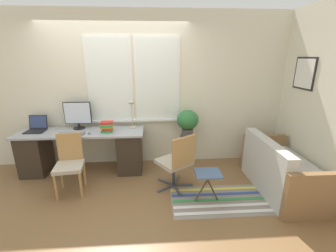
{
  "coord_description": "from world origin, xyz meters",
  "views": [
    {
      "loc": [
        0.64,
        -3.37,
        1.95
      ],
      "look_at": [
        0.87,
        0.15,
        0.85
      ],
      "focal_mm": 24.0,
      "sensor_mm": 36.0,
      "label": 1
    }
  ],
  "objects_px": {
    "keyboard": "(71,134)",
    "folding_stool": "(208,176)",
    "monitor": "(78,115)",
    "potted_plant": "(188,121)",
    "plant_stand": "(187,139)",
    "laptop": "(36,128)",
    "office_chair_swivel": "(177,161)",
    "couch_loveseat": "(281,172)",
    "mouse": "(89,133)",
    "desk_lamp": "(132,108)",
    "book_stack": "(107,127)",
    "desk_chair_wooden": "(70,162)"
  },
  "relations": [
    {
      "from": "couch_loveseat",
      "to": "potted_plant",
      "type": "distance_m",
      "value": 1.67
    },
    {
      "from": "monitor",
      "to": "laptop",
      "type": "bearing_deg",
      "value": -172.8
    },
    {
      "from": "desk_chair_wooden",
      "to": "monitor",
      "type": "bearing_deg",
      "value": 86.86
    },
    {
      "from": "desk_lamp",
      "to": "plant_stand",
      "type": "bearing_deg",
      "value": -4.22
    },
    {
      "from": "mouse",
      "to": "office_chair_swivel",
      "type": "xyz_separation_m",
      "value": [
        1.39,
        -0.51,
        -0.3
      ]
    },
    {
      "from": "monitor",
      "to": "mouse",
      "type": "height_order",
      "value": "monitor"
    },
    {
      "from": "laptop",
      "to": "couch_loveseat",
      "type": "xyz_separation_m",
      "value": [
        3.88,
        -0.86,
        -0.51
      ]
    },
    {
      "from": "desk_lamp",
      "to": "desk_chair_wooden",
      "type": "xyz_separation_m",
      "value": [
        -0.87,
        -0.77,
        -0.62
      ]
    },
    {
      "from": "monitor",
      "to": "desk_lamp",
      "type": "relative_size",
      "value": 0.96
    },
    {
      "from": "laptop",
      "to": "book_stack",
      "type": "bearing_deg",
      "value": -6.58
    },
    {
      "from": "monitor",
      "to": "keyboard",
      "type": "xyz_separation_m",
      "value": [
        -0.03,
        -0.32,
        -0.23
      ]
    },
    {
      "from": "book_stack",
      "to": "couch_loveseat",
      "type": "xyz_separation_m",
      "value": [
        2.67,
        -0.72,
        -0.55
      ]
    },
    {
      "from": "keyboard",
      "to": "folding_stool",
      "type": "distance_m",
      "value": 2.25
    },
    {
      "from": "plant_stand",
      "to": "desk_lamp",
      "type": "bearing_deg",
      "value": 175.78
    },
    {
      "from": "book_stack",
      "to": "desk_chair_wooden",
      "type": "distance_m",
      "value": 0.8
    },
    {
      "from": "potted_plant",
      "to": "mouse",
      "type": "bearing_deg",
      "value": -171.49
    },
    {
      "from": "monitor",
      "to": "folding_stool",
      "type": "height_order",
      "value": "monitor"
    },
    {
      "from": "keyboard",
      "to": "plant_stand",
      "type": "bearing_deg",
      "value": 7.42
    },
    {
      "from": "mouse",
      "to": "folding_stool",
      "type": "height_order",
      "value": "mouse"
    },
    {
      "from": "book_stack",
      "to": "plant_stand",
      "type": "height_order",
      "value": "book_stack"
    },
    {
      "from": "couch_loveseat",
      "to": "desk_chair_wooden",
      "type": "bearing_deg",
      "value": 86.61
    },
    {
      "from": "desk_lamp",
      "to": "potted_plant",
      "type": "relative_size",
      "value": 1.06
    },
    {
      "from": "office_chair_swivel",
      "to": "laptop",
      "type": "bearing_deg",
      "value": -50.8
    },
    {
      "from": "laptop",
      "to": "office_chair_swivel",
      "type": "distance_m",
      "value": 2.45
    },
    {
      "from": "mouse",
      "to": "plant_stand",
      "type": "bearing_deg",
      "value": 8.51
    },
    {
      "from": "couch_loveseat",
      "to": "keyboard",
      "type": "bearing_deg",
      "value": 79.01
    },
    {
      "from": "monitor",
      "to": "office_chair_swivel",
      "type": "relative_size",
      "value": 0.53
    },
    {
      "from": "desk_chair_wooden",
      "to": "folding_stool",
      "type": "relative_size",
      "value": 1.91
    },
    {
      "from": "laptop",
      "to": "keyboard",
      "type": "distance_m",
      "value": 0.69
    },
    {
      "from": "couch_loveseat",
      "to": "office_chair_swivel",
      "type": "bearing_deg",
      "value": 85.43
    },
    {
      "from": "monitor",
      "to": "plant_stand",
      "type": "bearing_deg",
      "value": -1.91
    },
    {
      "from": "desk_lamp",
      "to": "folding_stool",
      "type": "height_order",
      "value": "desk_lamp"
    },
    {
      "from": "couch_loveseat",
      "to": "plant_stand",
      "type": "height_order",
      "value": "couch_loveseat"
    },
    {
      "from": "monitor",
      "to": "potted_plant",
      "type": "distance_m",
      "value": 1.91
    },
    {
      "from": "couch_loveseat",
      "to": "mouse",
      "type": "bearing_deg",
      "value": 77.89
    },
    {
      "from": "book_stack",
      "to": "plant_stand",
      "type": "bearing_deg",
      "value": 6.71
    },
    {
      "from": "desk_lamp",
      "to": "desk_chair_wooden",
      "type": "bearing_deg",
      "value": -138.68
    },
    {
      "from": "office_chair_swivel",
      "to": "book_stack",
      "type": "bearing_deg",
      "value": -61.38
    },
    {
      "from": "keyboard",
      "to": "mouse",
      "type": "relative_size",
      "value": 5.87
    },
    {
      "from": "mouse",
      "to": "folding_stool",
      "type": "distance_m",
      "value": 2.0
    },
    {
      "from": "book_stack",
      "to": "couch_loveseat",
      "type": "distance_m",
      "value": 2.82
    },
    {
      "from": "keyboard",
      "to": "mouse",
      "type": "distance_m",
      "value": 0.28
    },
    {
      "from": "laptop",
      "to": "office_chair_swivel",
      "type": "bearing_deg",
      "value": -17.54
    },
    {
      "from": "office_chair_swivel",
      "to": "potted_plant",
      "type": "xyz_separation_m",
      "value": [
        0.26,
        0.75,
        0.4
      ]
    },
    {
      "from": "plant_stand",
      "to": "folding_stool",
      "type": "relative_size",
      "value": 1.3
    },
    {
      "from": "desk_lamp",
      "to": "laptop",
      "type": "bearing_deg",
      "value": -176.64
    },
    {
      "from": "couch_loveseat",
      "to": "laptop",
      "type": "bearing_deg",
      "value": 77.54
    },
    {
      "from": "monitor",
      "to": "desk_lamp",
      "type": "bearing_deg",
      "value": 0.52
    },
    {
      "from": "desk_lamp",
      "to": "office_chair_swivel",
      "type": "xyz_separation_m",
      "value": [
        0.71,
        -0.83,
        -0.62
      ]
    },
    {
      "from": "laptop",
      "to": "desk_chair_wooden",
      "type": "bearing_deg",
      "value": -42.34
    }
  ]
}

